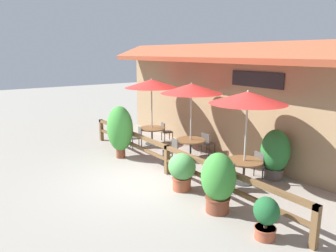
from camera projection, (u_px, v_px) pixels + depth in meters
The scene contains 20 objects.
ground_plane at pixel (139, 181), 10.11m from camera, with size 60.00×60.00×0.00m, color gray.
building_facade at pixel (235, 100), 11.94m from camera, with size 14.28×1.49×4.23m.
patio_railing at pixel (167, 153), 10.55m from camera, with size 10.40×0.14×0.95m.
patio_umbrella_near at pixel (151, 84), 13.62m from camera, with size 2.25×2.25×2.82m.
dining_table_near at pixel (152, 131), 14.06m from camera, with size 1.10×1.10×0.71m.
chair_near_streetside at pixel (137, 136), 13.61m from camera, with size 0.51×0.51×0.84m.
chair_near_wallside at pixel (166, 131), 14.57m from camera, with size 0.51×0.51×0.84m.
patio_umbrella_middle at pixel (191, 89), 11.73m from camera, with size 2.25×2.25×2.82m.
dining_table_middle at pixel (191, 143), 12.18m from camera, with size 1.10×1.10×0.71m.
chair_middle_streetside at pixel (172, 149), 11.75m from camera, with size 0.46×0.46×0.84m.
chair_middle_wallside at pixel (207, 142), 12.69m from camera, with size 0.49×0.49×0.84m.
patio_umbrella_far at pixel (248, 98), 9.38m from camera, with size 2.25×2.25×2.82m.
dining_table_far at pixel (244, 165), 9.83m from camera, with size 1.10×1.10×0.71m.
chair_far_streetside at pixel (226, 175), 9.34m from camera, with size 0.48×0.48×0.84m.
chair_far_wallside at pixel (262, 163), 10.31m from camera, with size 0.46×0.46×0.84m.
potted_plant_corner_fern at pixel (182, 170), 9.32m from camera, with size 0.84×0.75×1.08m.
potted_plant_small_flowering at pixel (120, 129), 12.12m from camera, with size 1.05×0.94×1.96m.
potted_plant_entrance_palm at pixel (266, 216), 6.86m from camera, with size 0.57×0.51×0.94m.
potted_plant_tall_tropical at pixel (218, 181), 7.98m from camera, with size 0.91×0.82×1.52m.
potted_plant_broad_leaf at pixel (275, 153), 10.12m from camera, with size 0.92×0.83×1.58m.
Camera 1 is at (8.26, -4.76, 3.87)m, focal length 35.00 mm.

